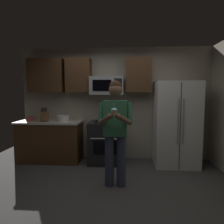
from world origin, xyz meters
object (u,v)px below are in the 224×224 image
(knife_block, at_px, (44,116))
(bowl_small_colored, at_px, (30,119))
(microwave, at_px, (107,86))
(person, at_px, (115,128))
(oven_range, at_px, (107,142))
(cupcake, at_px, (114,111))
(refrigerator, at_px, (176,124))
(bowl_large_white, at_px, (63,118))

(knife_block, distance_m, bowl_small_colored, 0.38)
(microwave, bearing_deg, person, -78.30)
(oven_range, distance_m, cupcake, 1.71)
(microwave, bearing_deg, refrigerator, -6.03)
(microwave, xyz_separation_m, knife_block, (-1.40, -0.15, -0.68))
(knife_block, relative_size, bowl_small_colored, 1.65)
(microwave, bearing_deg, knife_block, -173.93)
(microwave, xyz_separation_m, bowl_large_white, (-1.00, -0.09, -0.73))
(oven_range, height_order, bowl_small_colored, bowl_small_colored)
(refrigerator, bearing_deg, bowl_large_white, 178.52)
(bowl_small_colored, distance_m, cupcake, 2.55)
(oven_range, distance_m, bowl_large_white, 1.13)
(oven_range, height_order, bowl_large_white, bowl_large_white)
(oven_range, bearing_deg, knife_block, -178.79)
(bowl_large_white, xyz_separation_m, cupcake, (1.26, -1.50, 0.30))
(refrigerator, distance_m, person, 1.66)
(bowl_large_white, relative_size, bowl_small_colored, 1.49)
(microwave, height_order, refrigerator, microwave)
(oven_range, height_order, microwave, microwave)
(knife_block, relative_size, bowl_large_white, 1.11)
(microwave, relative_size, knife_block, 2.31)
(bowl_small_colored, xyz_separation_m, cupcake, (2.03, -1.51, 0.32))
(microwave, bearing_deg, bowl_small_colored, -177.35)
(refrigerator, height_order, knife_block, refrigerator)
(oven_range, relative_size, cupcake, 5.36)
(microwave, xyz_separation_m, person, (0.26, -1.26, -0.72))
(oven_range, height_order, cupcake, cupcake)
(oven_range, bearing_deg, bowl_small_colored, 178.78)
(oven_range, distance_m, knife_block, 1.51)
(bowl_large_white, height_order, bowl_small_colored, bowl_large_white)
(refrigerator, distance_m, bowl_small_colored, 3.27)
(oven_range, xyz_separation_m, knife_block, (-1.40, -0.03, 0.57))
(bowl_large_white, relative_size, cupcake, 1.66)
(oven_range, bearing_deg, cupcake, -79.93)
(microwave, distance_m, bowl_small_colored, 1.92)
(knife_block, height_order, cupcake, cupcake)
(oven_range, xyz_separation_m, microwave, (0.00, 0.12, 1.26))
(refrigerator, bearing_deg, oven_range, 178.50)
(knife_block, bearing_deg, bowl_large_white, 7.77)
(bowl_small_colored, bearing_deg, knife_block, -10.39)
(person, bearing_deg, bowl_small_colored, 149.77)
(refrigerator, distance_m, knife_block, 2.90)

